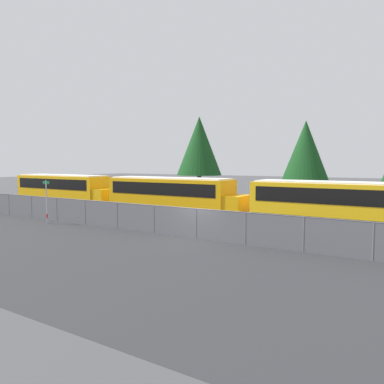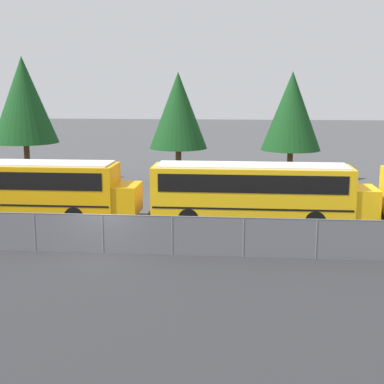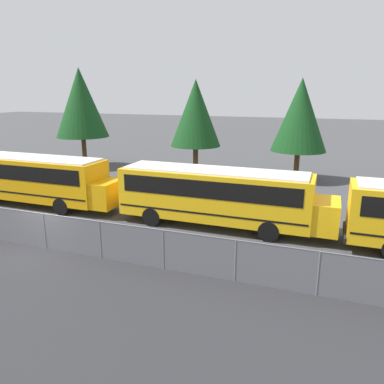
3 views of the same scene
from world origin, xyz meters
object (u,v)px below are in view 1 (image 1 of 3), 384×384
at_px(street_sign, 47,201).
at_px(tree_3, 199,146).
at_px(school_bus_1, 172,194).
at_px(school_bus_2, 342,203).
at_px(school_bus_0, 64,188).
at_px(tree_1, 305,151).

relative_size(street_sign, tree_3, 0.33).
relative_size(school_bus_1, school_bus_2, 1.00).
distance_m(school_bus_0, street_sign, 9.37).
xyz_separation_m(school_bus_2, tree_1, (-5.48, 11.54, 3.58)).
bearing_deg(school_bus_2, tree_3, 145.42).
height_order(school_bus_0, school_bus_1, same).
height_order(school_bus_2, tree_1, tree_1).
xyz_separation_m(school_bus_2, street_sign, (-18.74, -6.94, -0.28)).
bearing_deg(street_sign, school_bus_2, 20.31).
relative_size(school_bus_1, tree_3, 1.24).
height_order(school_bus_0, tree_1, tree_1).
bearing_deg(school_bus_1, school_bus_0, -179.88).
distance_m(school_bus_0, tree_1, 23.27).
distance_m(street_sign, tree_1, 23.08).
xyz_separation_m(tree_1, tree_3, (-11.93, 0.46, 0.73)).
bearing_deg(tree_1, street_sign, -125.66).
distance_m(school_bus_2, street_sign, 19.99).
relative_size(school_bus_2, tree_3, 1.24).
xyz_separation_m(school_bus_0, school_bus_2, (25.25, 0.20, 0.00)).
bearing_deg(tree_1, school_bus_0, -149.28).
xyz_separation_m(school_bus_1, tree_3, (-4.90, 12.18, 4.32)).
distance_m(school_bus_1, tree_3, 13.82).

